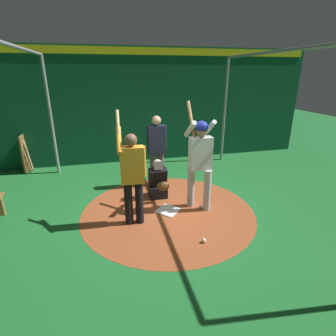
{
  "coord_description": "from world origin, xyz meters",
  "views": [
    {
      "loc": [
        4.65,
        -1.14,
        2.71
      ],
      "look_at": [
        0.0,
        0.0,
        0.95
      ],
      "focal_mm": 27.95,
      "sensor_mm": 36.0,
      "label": 1
    }
  ],
  "objects_px": {
    "batter": "(200,157)",
    "visitor": "(132,173)",
    "catcher": "(158,183)",
    "bat_rack": "(26,154)",
    "baseball_1": "(204,240)",
    "umpire": "(157,147)",
    "baseball_0": "(201,206)",
    "home_plate": "(168,210)"
  },
  "relations": [
    {
      "from": "baseball_1",
      "to": "visitor",
      "type": "bearing_deg",
      "value": -130.84
    },
    {
      "from": "catcher",
      "to": "visitor",
      "type": "distance_m",
      "value": 1.33
    },
    {
      "from": "visitor",
      "to": "baseball_1",
      "type": "height_order",
      "value": "visitor"
    },
    {
      "from": "visitor",
      "to": "umpire",
      "type": "bearing_deg",
      "value": 157.88
    },
    {
      "from": "visitor",
      "to": "catcher",
      "type": "bearing_deg",
      "value": 148.71
    },
    {
      "from": "catcher",
      "to": "home_plate",
      "type": "bearing_deg",
      "value": 5.8
    },
    {
      "from": "home_plate",
      "to": "umpire",
      "type": "bearing_deg",
      "value": 177.8
    },
    {
      "from": "bat_rack",
      "to": "catcher",
      "type": "bearing_deg",
      "value": 51.82
    },
    {
      "from": "visitor",
      "to": "baseball_0",
      "type": "relative_size",
      "value": 28.29
    },
    {
      "from": "catcher",
      "to": "umpire",
      "type": "height_order",
      "value": "umpire"
    },
    {
      "from": "baseball_1",
      "to": "umpire",
      "type": "bearing_deg",
      "value": -173.76
    },
    {
      "from": "baseball_0",
      "to": "umpire",
      "type": "bearing_deg",
      "value": -155.61
    },
    {
      "from": "baseball_1",
      "to": "baseball_0",
      "type": "bearing_deg",
      "value": 162.17
    },
    {
      "from": "catcher",
      "to": "visitor",
      "type": "xyz_separation_m",
      "value": [
        0.95,
        -0.66,
        0.65
      ]
    },
    {
      "from": "home_plate",
      "to": "catcher",
      "type": "distance_m",
      "value": 0.76
    },
    {
      "from": "catcher",
      "to": "baseball_0",
      "type": "height_order",
      "value": "catcher"
    },
    {
      "from": "home_plate",
      "to": "baseball_0",
      "type": "bearing_deg",
      "value": 85.31
    },
    {
      "from": "batter",
      "to": "catcher",
      "type": "xyz_separation_m",
      "value": [
        -0.68,
        -0.72,
        -0.78
      ]
    },
    {
      "from": "catcher",
      "to": "bat_rack",
      "type": "height_order",
      "value": "bat_rack"
    },
    {
      "from": "batter",
      "to": "catcher",
      "type": "bearing_deg",
      "value": -133.1
    },
    {
      "from": "umpire",
      "to": "baseball_0",
      "type": "height_order",
      "value": "umpire"
    },
    {
      "from": "batter",
      "to": "baseball_0",
      "type": "height_order",
      "value": "batter"
    },
    {
      "from": "visitor",
      "to": "baseball_1",
      "type": "xyz_separation_m",
      "value": [
        0.91,
        1.06,
        -0.96
      ]
    },
    {
      "from": "visitor",
      "to": "bat_rack",
      "type": "distance_m",
      "value": 4.51
    },
    {
      "from": "visitor",
      "to": "baseball_0",
      "type": "height_order",
      "value": "visitor"
    },
    {
      "from": "home_plate",
      "to": "catcher",
      "type": "bearing_deg",
      "value": -174.2
    },
    {
      "from": "catcher",
      "to": "baseball_1",
      "type": "height_order",
      "value": "catcher"
    },
    {
      "from": "catcher",
      "to": "bat_rack",
      "type": "bearing_deg",
      "value": -128.18
    },
    {
      "from": "umpire",
      "to": "catcher",
      "type": "bearing_deg",
      "value": -10.03
    },
    {
      "from": "bat_rack",
      "to": "home_plate",
      "type": "bearing_deg",
      "value": 45.9
    },
    {
      "from": "catcher",
      "to": "baseball_1",
      "type": "bearing_deg",
      "value": 12.11
    },
    {
      "from": "batter",
      "to": "visitor",
      "type": "relative_size",
      "value": 1.04
    },
    {
      "from": "umpire",
      "to": "baseball_1",
      "type": "bearing_deg",
      "value": 6.24
    },
    {
      "from": "umpire",
      "to": "batter",
      "type": "bearing_deg",
      "value": 23.83
    },
    {
      "from": "home_plate",
      "to": "baseball_0",
      "type": "relative_size",
      "value": 5.68
    },
    {
      "from": "catcher",
      "to": "baseball_1",
      "type": "xyz_separation_m",
      "value": [
        1.87,
        0.4,
        -0.31
      ]
    },
    {
      "from": "catcher",
      "to": "umpire",
      "type": "distance_m",
      "value": 0.94
    },
    {
      "from": "visitor",
      "to": "baseball_1",
      "type": "bearing_deg",
      "value": 52.43
    },
    {
      "from": "home_plate",
      "to": "catcher",
      "type": "height_order",
      "value": "catcher"
    },
    {
      "from": "umpire",
      "to": "baseball_0",
      "type": "relative_size",
      "value": 23.75
    },
    {
      "from": "batter",
      "to": "baseball_1",
      "type": "distance_m",
      "value": 1.65
    },
    {
      "from": "bat_rack",
      "to": "baseball_0",
      "type": "relative_size",
      "value": 14.2
    }
  ]
}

